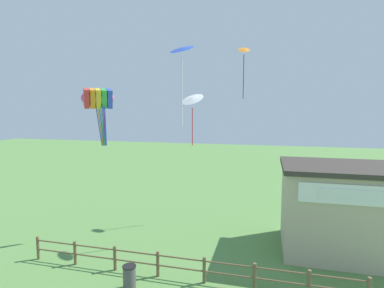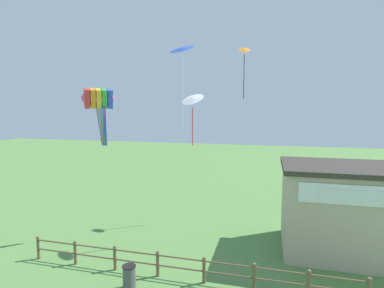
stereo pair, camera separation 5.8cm
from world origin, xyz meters
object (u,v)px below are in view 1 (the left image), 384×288
(seaside_building, at_px, (353,209))
(kite_white_delta, at_px, (192,100))
(trash_bin, at_px, (129,277))
(kite_orange_delta, at_px, (244,54))
(kite_blue_delta, at_px, (182,52))
(kite_rainbow_parafoil, at_px, (98,99))

(seaside_building, xyz_separation_m, kite_white_delta, (-8.31, -0.20, 5.56))
(trash_bin, bearing_deg, kite_orange_delta, 70.71)
(seaside_building, distance_m, trash_bin, 11.27)
(kite_blue_delta, xyz_separation_m, kite_white_delta, (-0.62, 4.19, -1.72))
(kite_white_delta, bearing_deg, trash_bin, -102.98)
(trash_bin, distance_m, kite_rainbow_parafoil, 9.75)
(kite_white_delta, bearing_deg, kite_blue_delta, -81.63)
(kite_rainbow_parafoil, distance_m, kite_orange_delta, 9.98)
(seaside_building, height_order, kite_white_delta, kite_white_delta)
(kite_orange_delta, xyz_separation_m, kite_blue_delta, (-1.73, -9.03, -1.46))
(kite_blue_delta, bearing_deg, kite_rainbow_parafoil, 149.60)
(trash_bin, xyz_separation_m, kite_orange_delta, (3.61, 10.31, 10.53))
(kite_orange_delta, xyz_separation_m, kite_white_delta, (-2.35, -4.84, -3.18))
(trash_bin, xyz_separation_m, kite_rainbow_parafoil, (-4.10, 4.80, 7.43))
(kite_orange_delta, bearing_deg, kite_white_delta, -115.89)
(seaside_building, distance_m, kite_orange_delta, 11.55)
(kite_orange_delta, relative_size, kite_blue_delta, 1.05)
(seaside_building, relative_size, kite_blue_delta, 2.10)
(kite_blue_delta, bearing_deg, seaside_building, 29.71)
(kite_white_delta, bearing_deg, kite_orange_delta, 64.11)
(seaside_building, xyz_separation_m, kite_orange_delta, (-5.96, 4.64, 8.74))
(trash_bin, height_order, kite_rainbow_parafoil, kite_rainbow_parafoil)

